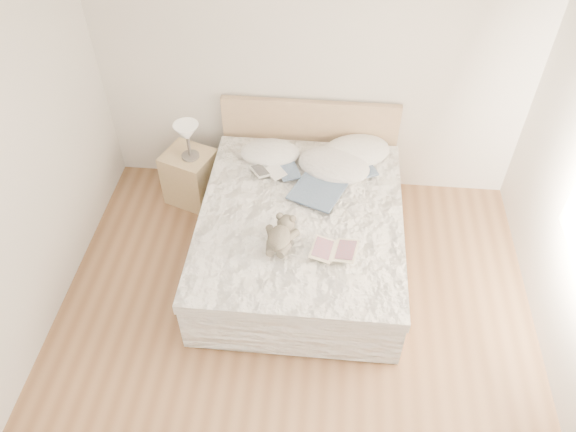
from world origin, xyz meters
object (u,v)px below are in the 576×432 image
Objects in this scene: bed at (301,230)px; childrens_book at (334,250)px; table_lamp at (187,134)px; teddy_bear at (279,244)px; photo_book at (268,172)px; nightstand at (191,177)px.

bed reaches higher than childrens_book.
table_lamp is 1.81m from childrens_book.
bed is 0.61m from teddy_bear.
photo_book is at bearing -16.66° from table_lamp.
childrens_book is 1.08× the size of teddy_bear.
nightstand is (-1.15, 0.65, -0.03)m from bed.
nightstand is at bearing 150.47° from bed.
bed is 5.80× the size of table_lamp.
table_lamp reaches higher than photo_book.
teddy_bear reaches higher than childrens_book.
table_lamp is at bearing -34.33° from nightstand.
bed is 1.32m from nightstand.
teddy_bear is (0.97, -1.11, -0.17)m from table_lamp.
childrens_book is (0.29, -0.50, 0.32)m from bed.
nightstand is 1.56m from teddy_bear.
childrens_book is at bearing -90.76° from photo_book.
nightstand is 0.55m from table_lamp.
table_lamp is 0.83m from photo_book.
table_lamp is 1.28× the size of photo_book.
photo_book reaches higher than nightstand.
nightstand is 0.92m from photo_book.
childrens_book reaches higher than nightstand.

